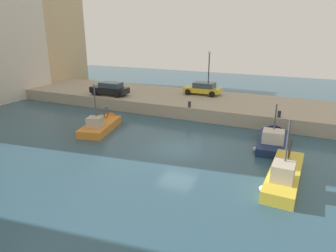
% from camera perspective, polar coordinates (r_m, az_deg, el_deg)
% --- Properties ---
extents(water_surface, '(80.00, 80.00, 0.00)m').
position_cam_1_polar(water_surface, '(21.66, 1.86, -4.42)').
color(water_surface, '#2D5166').
rests_on(water_surface, ground).
extents(quay_wall, '(9.00, 56.00, 1.20)m').
position_cam_1_polar(quay_wall, '(31.87, 10.13, 3.77)').
color(quay_wall, '#ADA08C').
rests_on(quay_wall, ground).
extents(fishing_boat_yellow, '(7.02, 2.00, 4.58)m').
position_cam_1_polar(fishing_boat_yellow, '(18.82, 21.18, -8.89)').
color(fishing_boat_yellow, gold).
rests_on(fishing_boat_yellow, ground).
extents(fishing_boat_navy, '(5.83, 2.34, 4.16)m').
position_cam_1_polar(fishing_boat_navy, '(23.86, 19.18, -2.97)').
color(fishing_boat_navy, navy).
rests_on(fishing_boat_navy, ground).
extents(fishing_boat_orange, '(6.10, 3.28, 4.98)m').
position_cam_1_polar(fishing_boat_orange, '(26.68, -12.28, -0.28)').
color(fishing_boat_orange, orange).
rests_on(fishing_boat_orange, ground).
extents(parked_car_black, '(1.94, 4.33, 1.44)m').
position_cam_1_polar(parked_car_black, '(34.12, -10.93, 6.94)').
color(parked_car_black, black).
rests_on(parked_car_black, quay_wall).
extents(parked_car_yellow, '(2.05, 4.09, 1.37)m').
position_cam_1_polar(parked_car_yellow, '(34.11, 6.64, 7.09)').
color(parked_car_yellow, gold).
rests_on(parked_car_yellow, quay_wall).
extents(mooring_bollard_south, '(0.28, 0.28, 0.55)m').
position_cam_1_polar(mooring_bollard_south, '(26.71, 20.30, 2.13)').
color(mooring_bollard_south, '#2D2D33').
rests_on(mooring_bollard_south, quay_wall).
extents(mooring_bollard_mid, '(0.28, 0.28, 0.55)m').
position_cam_1_polar(mooring_bollard_mid, '(28.42, 4.09, 4.11)').
color(mooring_bollard_mid, '#2D2D33').
rests_on(mooring_bollard_mid, quay_wall).
extents(quay_streetlamp, '(0.36, 0.36, 4.83)m').
position_cam_1_polar(quay_streetlamp, '(33.17, 7.76, 11.21)').
color(quay_streetlamp, '#38383D').
rests_on(quay_streetlamp, quay_wall).
extents(waterfront_building_west_mid, '(10.86, 7.26, 14.09)m').
position_cam_1_polar(waterfront_building_west_mid, '(48.95, -22.70, 15.21)').
color(waterfront_building_west_mid, '#D1B284').
rests_on(waterfront_building_west_mid, ground).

